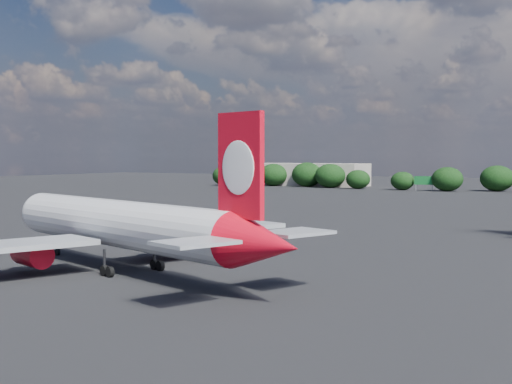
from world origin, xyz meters
The scene contains 4 objects.
ground centered at (0.00, 60.00, 0.00)m, with size 500.00×500.00×0.00m, color black.
qantas_airliner centered at (1.78, 12.71, 4.36)m, with size 42.74×41.06×14.33m.
terminal_building centered at (-65.00, 192.00, 4.00)m, with size 42.00×16.00×8.00m.
highway_sign centered at (-18.00, 176.00, 3.13)m, with size 6.00×0.30×4.50m.
Camera 1 is at (45.15, -39.22, 11.09)m, focal length 50.00 mm.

